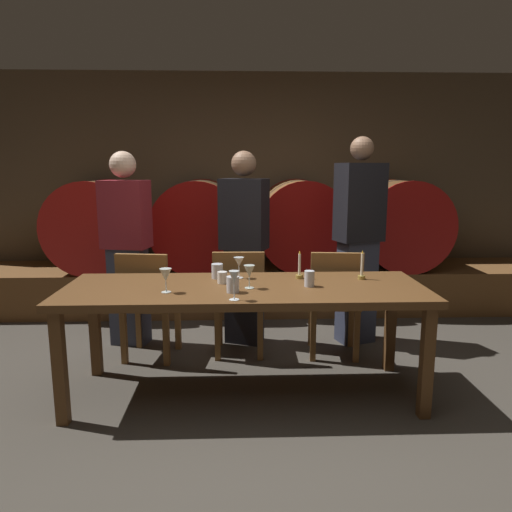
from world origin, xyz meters
TOP-DOWN VIEW (x-y plane):
  - ground_plane at (0.00, 0.00)m, footprint 9.33×9.33m
  - back_wall at (0.00, 2.87)m, footprint 7.18×0.24m
  - barrel_shelf at (0.00, 2.32)m, footprint 6.46×0.90m
  - wine_barrel_far_left at (-1.60, 2.32)m, footprint 0.94×0.90m
  - wine_barrel_center_left at (-0.54, 2.32)m, footprint 0.94×0.90m
  - wine_barrel_center_right at (0.53, 2.32)m, footprint 0.94×0.90m
  - wine_barrel_far_right at (1.59, 2.32)m, footprint 0.94×0.90m
  - dining_table at (-0.09, 0.28)m, footprint 2.36×0.82m
  - chair_left at (-0.85, 0.89)m, footprint 0.45×0.45m
  - chair_center at (-0.13, 0.95)m, footprint 0.41×0.41m
  - chair_right at (0.64, 0.90)m, footprint 0.44×0.44m
  - guest_left at (-1.08, 1.27)m, footprint 0.42×0.31m
  - guest_center at (-0.08, 1.27)m, footprint 0.44×0.36m
  - guest_right at (0.90, 1.25)m, footprint 0.44×0.35m
  - candle_left at (0.29, 0.48)m, footprint 0.05×0.05m
  - candle_right at (0.72, 0.45)m, footprint 0.05×0.05m
  - wine_glass_far_left at (-0.58, 0.14)m, footprint 0.08×0.08m
  - wine_glass_center_left at (-0.15, -0.05)m, footprint 0.06×0.06m
  - wine_glass_center_right at (-0.13, 0.51)m, footprint 0.07×0.07m
  - wine_glass_far_right at (-0.06, 0.22)m, footprint 0.07×0.07m
  - cup_far_left at (-0.28, 0.51)m, footprint 0.08×0.08m
  - cup_center_left at (-0.24, 0.36)m, footprint 0.07×0.07m
  - cup_center_right at (-0.17, 0.12)m, footprint 0.08×0.08m
  - cup_far_right at (0.33, 0.26)m, footprint 0.07×0.07m

SIDE VIEW (x-z plane):
  - ground_plane at x=0.00m, z-range 0.00..0.00m
  - barrel_shelf at x=0.00m, z-range 0.00..0.46m
  - chair_left at x=-0.85m, z-range 0.05..0.93m
  - chair_center at x=-0.13m, z-range 0.05..0.93m
  - chair_right at x=0.64m, z-range 0.05..0.93m
  - dining_table at x=-0.09m, z-range 0.31..1.06m
  - cup_center_left at x=-0.24m, z-range 0.75..0.83m
  - cup_center_right at x=-0.17m, z-range 0.75..0.86m
  - cup_far_left at x=-0.28m, z-range 0.75..0.86m
  - cup_far_right at x=0.33m, z-range 0.75..0.86m
  - candle_left at x=0.29m, z-range 0.71..0.91m
  - candle_right at x=0.72m, z-range 0.71..0.91m
  - guest_center at x=-0.08m, z-range 0.02..1.68m
  - guest_left at x=-1.08m, z-range 0.02..1.68m
  - wine_glass_far_left at x=-0.58m, z-range 0.79..0.94m
  - wine_glass_far_right at x=-0.06m, z-range 0.79..0.94m
  - wine_glass_center_right at x=-0.13m, z-range 0.79..0.94m
  - wine_glass_center_left at x=-0.15m, z-range 0.79..0.97m
  - guest_right at x=0.90m, z-range 0.02..1.79m
  - wine_barrel_far_left at x=-1.60m, z-range 0.45..1.39m
  - wine_barrel_center_left at x=-0.54m, z-range 0.45..1.39m
  - wine_barrel_center_right at x=0.53m, z-range 0.45..1.39m
  - wine_barrel_far_right at x=1.59m, z-range 0.45..1.39m
  - back_wall at x=0.00m, z-range 0.00..2.56m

